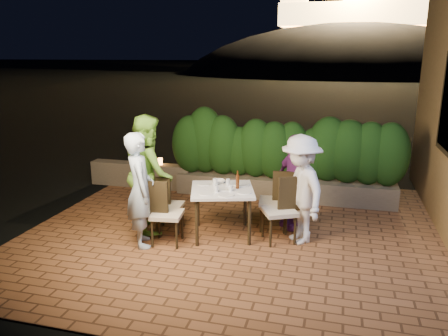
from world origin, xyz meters
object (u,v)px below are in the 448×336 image
(chair_left_back, at_px, (170,204))
(diner_white, at_px, (300,190))
(chair_left_front, at_px, (167,213))
(dining_table, at_px, (222,212))
(chair_right_back, at_px, (273,200))
(beer_bottle, at_px, (238,180))
(diner_green, at_px, (149,173))
(diner_blue, at_px, (140,190))
(bowl, at_px, (219,181))
(diner_purple, at_px, (294,182))
(parapet_lamp, at_px, (160,161))
(chair_right_front, at_px, (279,210))

(chair_left_back, height_order, diner_white, diner_white)
(chair_left_front, bearing_deg, diner_white, 9.82)
(dining_table, xyz_separation_m, chair_right_back, (0.72, 0.46, 0.10))
(beer_bottle, xyz_separation_m, chair_left_front, (-0.92, -0.58, -0.41))
(chair_left_back, xyz_separation_m, diner_green, (-0.33, -0.00, 0.49))
(chair_right_back, xyz_separation_m, diner_white, (0.45, -0.38, 0.33))
(beer_bottle, xyz_separation_m, diner_green, (-1.40, -0.11, 0.03))
(dining_table, relative_size, chair_right_back, 0.97)
(diner_blue, bearing_deg, bowl, -76.05)
(diner_purple, distance_m, parapet_lamp, 3.25)
(diner_purple, bearing_deg, beer_bottle, -95.60)
(chair_right_front, relative_size, diner_purple, 0.65)
(dining_table, height_order, diner_white, diner_white)
(chair_right_front, relative_size, diner_blue, 0.59)
(diner_blue, xyz_separation_m, parapet_lamp, (-0.85, 2.69, -0.27))
(dining_table, xyz_separation_m, diner_blue, (-1.05, -0.63, 0.46))
(diner_blue, relative_size, diner_purple, 1.10)
(parapet_lamp, bearing_deg, beer_bottle, -43.09)
(bowl, xyz_separation_m, chair_left_front, (-0.57, -0.79, -0.30))
(dining_table, bearing_deg, chair_right_front, 0.52)
(parapet_lamp, bearing_deg, diner_purple, -26.24)
(beer_bottle, height_order, diner_purple, diner_purple)
(chair_right_front, bearing_deg, diner_green, -26.38)
(dining_table, distance_m, beer_bottle, 0.56)
(chair_left_back, bearing_deg, chair_right_front, -4.63)
(diner_blue, bearing_deg, chair_right_front, -102.98)
(bowl, distance_m, diner_purple, 1.19)
(diner_green, bearing_deg, chair_right_back, -108.36)
(dining_table, bearing_deg, diner_green, -178.40)
(diner_purple, xyz_separation_m, parapet_lamp, (-2.91, 1.43, -0.19))
(beer_bottle, xyz_separation_m, chair_left_back, (-1.07, -0.11, -0.45))
(diner_white, distance_m, diner_purple, 0.57)
(dining_table, xyz_separation_m, bowl, (-0.14, 0.29, 0.40))
(dining_table, distance_m, chair_left_front, 0.87)
(beer_bottle, relative_size, chair_left_front, 0.29)
(diner_blue, height_order, parapet_lamp, diner_blue)
(beer_bottle, distance_m, chair_right_back, 0.75)
(dining_table, xyz_separation_m, diner_green, (-1.18, -0.03, 0.55))
(chair_left_back, distance_m, diner_green, 0.59)
(bowl, height_order, chair_right_front, chair_right_front)
(dining_table, height_order, parapet_lamp, dining_table)
(diner_blue, bearing_deg, chair_left_front, -100.90)
(dining_table, distance_m, diner_white, 1.24)
(diner_blue, distance_m, diner_white, 2.32)
(dining_table, distance_m, chair_right_front, 0.88)
(bowl, distance_m, chair_left_back, 0.85)
(chair_right_back, xyz_separation_m, diner_blue, (-1.77, -1.09, 0.36))
(bowl, relative_size, diner_green, 0.10)
(beer_bottle, height_order, diner_blue, diner_blue)
(diner_white, bearing_deg, dining_table, -119.78)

